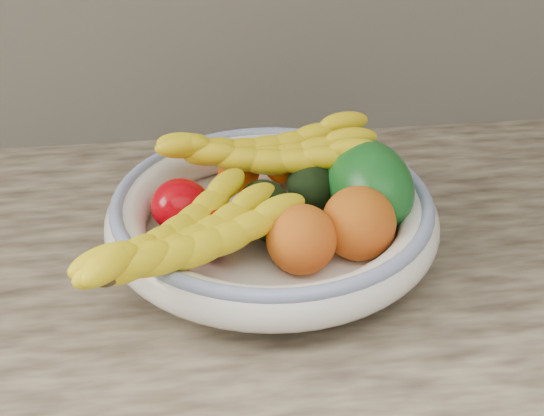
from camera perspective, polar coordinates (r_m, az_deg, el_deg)
The scene contains 12 objects.
fruit_bowl at distance 0.89m, azimuth 0.00°, elevation -0.63°, with size 0.39×0.39×0.08m.
clementine_back_left at distance 0.97m, azimuth -2.52°, elevation 2.73°, with size 0.05×0.05×0.05m, color #E25004.
clementine_back_right at distance 0.99m, azimuth 0.80°, elevation 3.17°, with size 0.05×0.05×0.04m, color #FC5F05.
tomato_left at distance 0.89m, azimuth -6.90°, elevation 0.20°, with size 0.07×0.07×0.06m, color #AC0009.
tomato_near_left at distance 0.84m, azimuth -4.84°, elevation -1.80°, with size 0.07×0.07×0.06m, color #B10D00.
avocado_center at distance 0.87m, azimuth -0.47°, elevation -0.15°, with size 0.06×0.09×0.06m, color black.
avocado_right at distance 0.93m, azimuth 3.14°, elevation 1.92°, with size 0.07×0.09×0.07m, color black.
green_mango at distance 0.91m, azimuth 7.28°, elevation 1.76°, with size 0.09×0.14×0.10m, color #0F5017.
peach_front at distance 0.82m, azimuth 2.24°, elevation -2.38°, with size 0.08×0.08×0.08m, color orange.
peach_right at distance 0.85m, azimuth 6.53°, elevation -1.16°, with size 0.08×0.08×0.08m, color orange.
banana_bunch_back at distance 0.93m, azimuth -0.33°, elevation 3.79°, with size 0.28×0.11×0.08m, color yellow, non-canonical shape.
banana_bunch_front at distance 0.78m, azimuth -6.46°, elevation -2.80°, with size 0.29×0.11×0.08m, color yellow, non-canonical shape.
Camera 1 is at (-0.09, 0.91, 1.42)m, focal length 50.00 mm.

